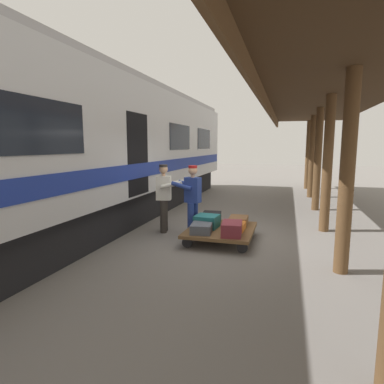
# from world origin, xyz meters

# --- Properties ---
(ground_plane) EXTENTS (60.00, 60.00, 0.00)m
(ground_plane) POSITION_xyz_m (0.00, 0.00, 0.00)
(ground_plane) COLOR slate
(platform_canopy) EXTENTS (3.20, 20.61, 3.56)m
(platform_canopy) POSITION_xyz_m (-2.17, -0.00, 3.25)
(platform_canopy) COLOR brown
(platform_canopy) RESTS_ON ground_plane
(train_car) EXTENTS (3.02, 18.40, 4.00)m
(train_car) POSITION_xyz_m (3.75, 0.00, 2.06)
(train_car) COLOR #B7BABF
(train_car) RESTS_ON ground_plane
(luggage_cart) EXTENTS (1.47, 1.75, 0.29)m
(luggage_cart) POSITION_xyz_m (0.12, 0.20, 0.25)
(luggage_cart) COLOR brown
(luggage_cart) RESTS_ON ground_plane
(suitcase_burgundy_valise) EXTENTS (0.47, 0.66, 0.28)m
(suitcase_burgundy_valise) POSITION_xyz_m (-0.21, 0.68, 0.43)
(suitcase_burgundy_valise) COLOR maroon
(suitcase_burgundy_valise) RESTS_ON luggage_cart
(suitcase_black_hardshell) EXTENTS (0.48, 0.53, 0.25)m
(suitcase_black_hardshell) POSITION_xyz_m (0.45, -0.29, 0.42)
(suitcase_black_hardshell) COLOR black
(suitcase_black_hardshell) RESTS_ON luggage_cart
(suitcase_orange_carryall) EXTENTS (0.43, 0.65, 0.16)m
(suitcase_orange_carryall) POSITION_xyz_m (-0.21, 0.20, 0.37)
(suitcase_orange_carryall) COLOR #CC6B23
(suitcase_orange_carryall) RESTS_ON luggage_cart
(suitcase_teal_softside) EXTENTS (0.55, 0.53, 0.28)m
(suitcase_teal_softside) POSITION_xyz_m (0.45, 0.20, 0.44)
(suitcase_teal_softside) COLOR #1E666B
(suitcase_teal_softside) RESTS_ON luggage_cart
(suitcase_brown_leather) EXTENTS (0.44, 0.56, 0.19)m
(suitcase_brown_leather) POSITION_xyz_m (-0.21, -0.29, 0.39)
(suitcase_brown_leather) COLOR brown
(suitcase_brown_leather) RESTS_ON luggage_cart
(suitcase_slate_roller) EXTENTS (0.50, 0.59, 0.20)m
(suitcase_slate_roller) POSITION_xyz_m (0.45, 0.68, 0.39)
(suitcase_slate_roller) COLOR #4C515B
(suitcase_slate_roller) RESTS_ON luggage_cart
(porter_in_overalls) EXTENTS (0.72, 0.52, 1.70)m
(porter_in_overalls) POSITION_xyz_m (0.88, -0.04, 0.93)
(porter_in_overalls) COLOR navy
(porter_in_overalls) RESTS_ON ground_plane
(porter_by_door) EXTENTS (0.72, 0.52, 1.70)m
(porter_by_door) POSITION_xyz_m (1.64, -0.18, 0.93)
(porter_by_door) COLOR #332D28
(porter_by_door) RESTS_ON ground_plane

